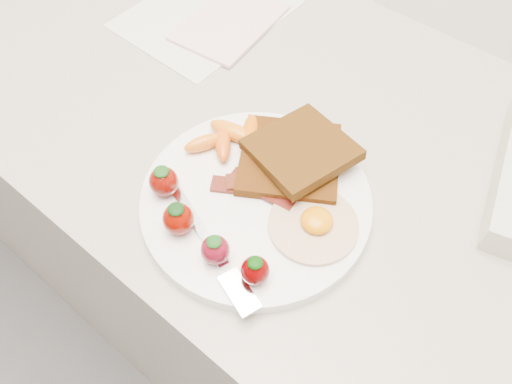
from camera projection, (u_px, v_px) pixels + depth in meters
The scene contains 11 objects.
counter at pixel (286, 275), 1.03m from camera, with size 2.00×0.60×0.90m, color gray.
plate at pixel (256, 201), 0.59m from camera, with size 0.27×0.27×0.02m, color white.
toast_lower at pixel (290, 159), 0.60m from camera, with size 0.12×0.12×0.01m, color black.
toast_upper at pixel (301, 149), 0.59m from camera, with size 0.11×0.11×0.01m, color black.
fried_egg at pixel (314, 224), 0.55m from camera, with size 0.13×0.13×0.02m.
bacon_strips at pixel (257, 185), 0.58m from camera, with size 0.10×0.09×0.01m.
baby_carrots at pixel (229, 137), 0.62m from camera, with size 0.08×0.11×0.02m.
strawberries at pixel (196, 224), 0.54m from camera, with size 0.18×0.06×0.04m.
fork at pixel (216, 253), 0.53m from camera, with size 0.18×0.08×0.00m.
paper_sheet at pixel (210, 11), 0.81m from camera, with size 0.21×0.27×0.00m, color silver.
notepad at pixel (230, 23), 0.78m from camera, with size 0.12×0.17×0.01m, color #EDBEC9.
Camera 1 is at (0.23, 1.32, 1.40)m, focal length 35.00 mm.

